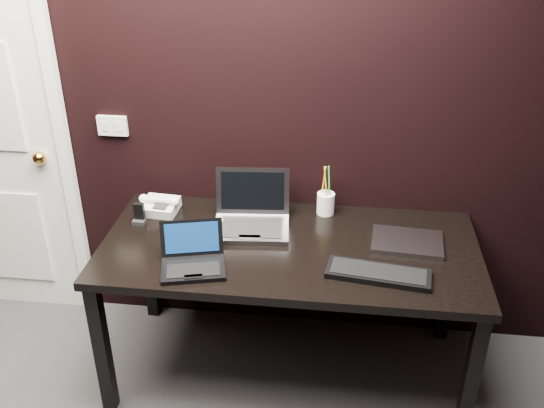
# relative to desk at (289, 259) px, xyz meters

# --- Properties ---
(wall_back) EXTENTS (4.00, 0.00, 4.00)m
(wall_back) POSITION_rel_desk_xyz_m (-0.30, 0.40, 0.64)
(wall_back) COLOR black
(wall_back) RESTS_ON ground
(wall_switch) EXTENTS (0.15, 0.02, 0.10)m
(wall_switch) POSITION_rel_desk_xyz_m (-0.92, 0.39, 0.46)
(wall_switch) COLOR silver
(wall_switch) RESTS_ON wall_back
(desk) EXTENTS (1.70, 0.80, 0.74)m
(desk) POSITION_rel_desk_xyz_m (0.00, 0.00, 0.00)
(desk) COLOR black
(desk) RESTS_ON ground
(netbook) EXTENTS (0.32, 0.30, 0.17)m
(netbook) POSITION_rel_desk_xyz_m (-0.39, -0.22, 0.11)
(netbook) COLOR black
(netbook) RESTS_ON desk
(silver_laptop) EXTENTS (0.38, 0.35, 0.24)m
(silver_laptop) POSITION_rel_desk_xyz_m (-0.19, 0.14, 0.12)
(silver_laptop) COLOR gray
(silver_laptop) RESTS_ON desk
(ext_keyboard) EXTENTS (0.45, 0.20, 0.03)m
(ext_keyboard) POSITION_rel_desk_xyz_m (0.39, -0.19, 0.09)
(ext_keyboard) COLOR black
(ext_keyboard) RESTS_ON desk
(closed_laptop) EXTENTS (0.33, 0.25, 0.02)m
(closed_laptop) POSITION_rel_desk_xyz_m (0.53, 0.07, 0.09)
(closed_laptop) COLOR #949499
(closed_laptop) RESTS_ON desk
(desk_phone) EXTENTS (0.21, 0.17, 0.10)m
(desk_phone) POSITION_rel_desk_xyz_m (-0.66, 0.22, 0.12)
(desk_phone) COLOR silver
(desk_phone) RESTS_ON desk
(mobile_phone) EXTENTS (0.06, 0.05, 0.10)m
(mobile_phone) POSITION_rel_desk_xyz_m (-0.73, 0.11, 0.12)
(mobile_phone) COLOR black
(mobile_phone) RESTS_ON desk
(pen_cup) EXTENTS (0.10, 0.10, 0.25)m
(pen_cup) POSITION_rel_desk_xyz_m (0.15, 0.31, 0.14)
(pen_cup) COLOR white
(pen_cup) RESTS_ON desk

